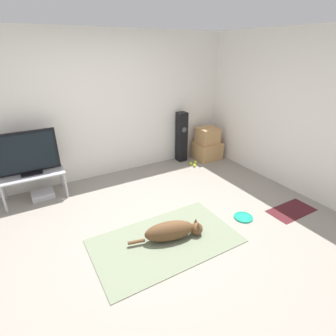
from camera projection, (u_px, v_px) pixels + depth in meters
The scene contains 16 objects.
ground_plane at pixel (156, 232), 3.49m from camera, with size 12.00×12.00×0.00m, color gray.
wall_back at pixel (99, 108), 4.61m from camera, with size 8.00×0.06×2.55m.
wall_right at pixel (300, 115), 4.15m from camera, with size 0.06×8.00×2.55m.
area_rug at pixel (166, 241), 3.33m from camera, with size 1.82×1.07×0.01m.
dog at pixel (172, 231), 3.31m from camera, with size 0.96×0.37×0.26m.
frisbee at pixel (243, 217), 3.78m from camera, with size 0.27×0.27×0.03m.
cardboard_box_lower at pixel (207, 150), 5.77m from camera, with size 0.54×0.48×0.36m.
cardboard_box_upper at pixel (207, 135), 5.62m from camera, with size 0.43×0.38×0.33m.
floor_speaker at pixel (182, 137), 5.53m from camera, with size 0.19×0.20×1.05m.
tv_stand at pixel (33, 176), 4.13m from camera, with size 0.93×0.49×0.45m.
tv at pixel (27, 154), 3.96m from camera, with size 0.88×0.20×0.68m.
tennis_ball_by_boxes at pixel (191, 163), 5.49m from camera, with size 0.07×0.07×0.07m.
tennis_ball_near_speaker at pixel (196, 162), 5.55m from camera, with size 0.07×0.07×0.07m.
tennis_ball_loose_on_carpet at pixel (194, 165), 5.40m from camera, with size 0.07×0.07×0.07m.
game_console at pixel (43, 195), 4.30m from camera, with size 0.34×0.28×0.10m.
door_mat at pixel (291, 210), 3.96m from camera, with size 0.73×0.39×0.01m.
Camera 1 is at (-1.28, -2.51, 2.24)m, focal length 28.00 mm.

